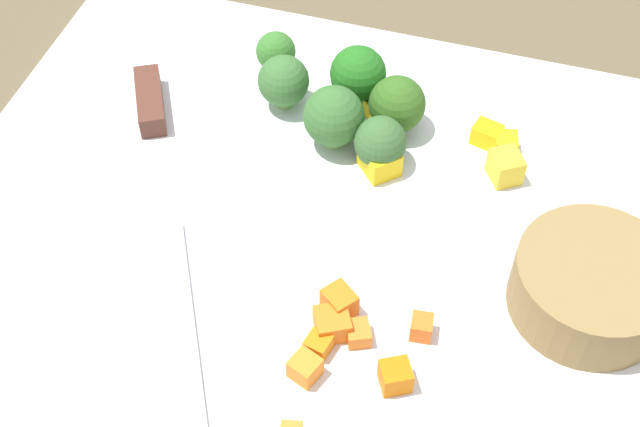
{
  "coord_description": "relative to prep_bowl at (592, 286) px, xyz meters",
  "views": [
    {
      "loc": [
        0.1,
        -0.34,
        0.45
      ],
      "look_at": [
        0.0,
        0.0,
        0.02
      ],
      "focal_mm": 49.77,
      "sensor_mm": 36.0,
      "label": 1
    }
  ],
  "objects": [
    {
      "name": "carrot_dice_2",
      "position": [
        -0.09,
        -0.08,
        -0.01
      ],
      "size": [
        0.02,
        0.02,
        0.02
      ],
      "primitive_type": "cube",
      "rotation": [
        0.0,
        0.0,
        2.07
      ],
      "color": "orange",
      "rests_on": "cutting_board"
    },
    {
      "name": "broccoli_floret_4",
      "position": [
        -0.17,
        0.13,
        0.01
      ],
      "size": [
        0.04,
        0.04,
        0.05
      ],
      "color": "#8DC269",
      "rests_on": "cutting_board"
    },
    {
      "name": "carrot_dice_3",
      "position": [
        -0.12,
        -0.06,
        -0.01
      ],
      "size": [
        0.02,
        0.02,
        0.01
      ],
      "primitive_type": "cube",
      "rotation": [
        0.0,
        0.0,
        1.99
      ],
      "color": "orange",
      "rests_on": "cutting_board"
    },
    {
      "name": "cutting_board",
      "position": [
        -0.17,
        0.01,
        -0.02
      ],
      "size": [
        0.49,
        0.39,
        0.01
      ],
      "primitive_type": "cube",
      "color": "white",
      "rests_on": "ground_plane"
    },
    {
      "name": "prep_bowl",
      "position": [
        0.0,
        0.0,
        0.0
      ],
      "size": [
        0.09,
        0.09,
        0.04
      ],
      "primitive_type": "cylinder",
      "color": "olive",
      "rests_on": "cutting_board"
    },
    {
      "name": "broccoli_floret_1",
      "position": [
        -0.14,
        0.11,
        0.0
      ],
      "size": [
        0.04,
        0.04,
        0.04
      ],
      "color": "#87AC64",
      "rests_on": "cutting_board"
    },
    {
      "name": "carrot_dice_5",
      "position": [
        -0.14,
        -0.06,
        -0.01
      ],
      "size": [
        0.03,
        0.03,
        0.01
      ],
      "primitive_type": "cube",
      "rotation": [
        0.0,
        0.0,
        2.06
      ],
      "color": "orange",
      "rests_on": "cutting_board"
    },
    {
      "name": "carrot_dice_4",
      "position": [
        -0.14,
        -0.08,
        -0.01
      ],
      "size": [
        0.02,
        0.02,
        0.01
      ],
      "primitive_type": "cube",
      "rotation": [
        0.0,
        0.0,
        1.34
      ],
      "color": "orange",
      "rests_on": "cutting_board"
    },
    {
      "name": "pepper_dice_2",
      "position": [
        -0.08,
        0.11,
        -0.01
      ],
      "size": [
        0.02,
        0.02,
        0.01
      ],
      "primitive_type": "cube",
      "rotation": [
        0.0,
        0.0,
        2.88
      ],
      "color": "yellow",
      "rests_on": "cutting_board"
    },
    {
      "name": "pepper_dice_1",
      "position": [
        -0.16,
        0.12,
        -0.01
      ],
      "size": [
        0.02,
        0.02,
        0.01
      ],
      "primitive_type": "cube",
      "rotation": [
        0.0,
        0.0,
        2.36
      ],
      "color": "yellow",
      "rests_on": "cutting_board"
    },
    {
      "name": "broccoli_floret_3",
      "position": [
        -0.22,
        0.11,
        0.0
      ],
      "size": [
        0.04,
        0.04,
        0.04
      ],
      "color": "#82B062",
      "rests_on": "cutting_board"
    },
    {
      "name": "pepper_dice_3",
      "position": [
        -0.14,
        0.07,
        -0.01
      ],
      "size": [
        0.03,
        0.03,
        0.02
      ],
      "primitive_type": "cube",
      "rotation": [
        0.0,
        0.0,
        2.32
      ],
      "color": "yellow",
      "rests_on": "cutting_board"
    },
    {
      "name": "pepper_dice_4",
      "position": [
        -0.16,
        0.13,
        -0.01
      ],
      "size": [
        0.02,
        0.02,
        0.01
      ],
      "primitive_type": "cube",
      "rotation": [
        0.0,
        0.0,
        1.97
      ],
      "color": "yellow",
      "rests_on": "cutting_board"
    },
    {
      "name": "carrot_dice_8",
      "position": [
        -0.14,
        -0.05,
        -0.01
      ],
      "size": [
        0.02,
        0.02,
        0.02
      ],
      "primitive_type": "cube",
      "rotation": [
        0.0,
        0.0,
        2.48
      ],
      "color": "orange",
      "rests_on": "cutting_board"
    },
    {
      "name": "carrot_dice_0",
      "position": [
        -0.09,
        -0.05,
        -0.01
      ],
      "size": [
        0.01,
        0.01,
        0.01
      ],
      "primitive_type": "cube",
      "rotation": [
        0.0,
        0.0,
        0.1
      ],
      "color": "orange",
      "rests_on": "cutting_board"
    },
    {
      "name": "broccoli_floret_2",
      "position": [
        -0.18,
        0.08,
        0.01
      ],
      "size": [
        0.04,
        0.04,
        0.05
      ],
      "color": "#82B55F",
      "rests_on": "cutting_board"
    },
    {
      "name": "chef_knife",
      "position": [
        -0.27,
        0.01,
        -0.01
      ],
      "size": [
        0.16,
        0.28,
        0.02
      ],
      "rotation": [
        0.0,
        0.0,
        5.2
      ],
      "color": "silver",
      "rests_on": "cutting_board"
    },
    {
      "name": "broccoli_floret_5",
      "position": [
        -0.24,
        0.14,
        -0.0
      ],
      "size": [
        0.03,
        0.03,
        0.03
      ],
      "color": "#98C160",
      "rests_on": "cutting_board"
    },
    {
      "name": "ground_plane",
      "position": [
        -0.17,
        0.01,
        -0.03
      ],
      "size": [
        4.0,
        4.0,
        0.0
      ],
      "primitive_type": "plane",
      "color": "brown"
    },
    {
      "name": "carrot_dice_7",
      "position": [
        -0.14,
        -0.09,
        -0.01
      ],
      "size": [
        0.02,
        0.02,
        0.01
      ],
      "primitive_type": "cube",
      "rotation": [
        0.0,
        0.0,
        1.2
      ],
      "color": "orange",
      "rests_on": "cutting_board"
    },
    {
      "name": "broccoli_floret_0",
      "position": [
        -0.14,
        0.07,
        0.0
      ],
      "size": [
        0.03,
        0.03,
        0.04
      ],
      "color": "#81B269",
      "rests_on": "cutting_board"
    },
    {
      "name": "pepper_dice_0",
      "position": [
        -0.07,
        0.11,
        -0.01
      ],
      "size": [
        0.02,
        0.02,
        0.01
      ],
      "primitive_type": "cube",
      "rotation": [
        0.0,
        0.0,
        1.79
      ],
      "color": "yellow",
      "rests_on": "cutting_board"
    },
    {
      "name": "pepper_dice_5",
      "position": [
        -0.06,
        0.09,
        -0.01
      ],
      "size": [
        0.03,
        0.03,
        0.02
      ],
      "primitive_type": "cube",
      "rotation": [
        0.0,
        0.0,
        2.14
      ],
      "color": "yellow",
      "rests_on": "cutting_board"
    }
  ]
}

